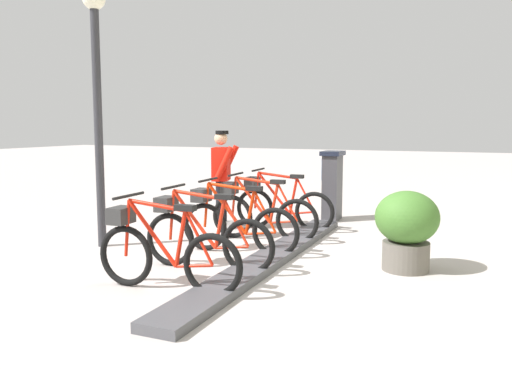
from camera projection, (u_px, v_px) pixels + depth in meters
ground_plane at (270, 262)px, 6.61m from camera, size 60.00×60.00×0.00m
dock_rail_base at (270, 258)px, 6.61m from camera, size 0.44×5.20×0.10m
payment_kiosk at (332, 184)px, 9.47m from camera, size 0.36×0.52×1.28m
bike_docked_0 at (280, 204)px, 8.63m from camera, size 1.72×0.54×1.02m
bike_docked_1 at (259, 212)px, 7.83m from camera, size 1.72×0.54×1.02m
bike_docked_2 at (234, 222)px, 7.03m from camera, size 1.72×0.54×1.02m
bike_docked_3 at (202, 235)px, 6.23m from camera, size 1.72×0.54×1.02m
bike_docked_4 at (161, 251)px, 5.42m from camera, size 1.72×0.54×1.02m
worker_near_rack at (222, 175)px, 8.69m from camera, size 0.53×0.69×1.66m
lamp_post at (97, 77)px, 7.21m from camera, size 0.32×0.32×3.65m
planter_bush at (407, 226)px, 6.18m from camera, size 0.76×0.76×0.97m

